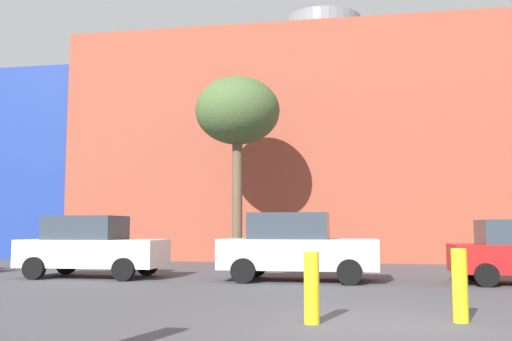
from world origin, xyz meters
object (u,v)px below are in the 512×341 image
parked_car_1 (91,247)px  bare_tree_0 (238,113)px  parked_car_2 (296,247)px  bollard_yellow_0 (312,288)px  bollard_yellow_1 (460,285)px

parked_car_1 → bare_tree_0: bare_tree_0 is taller
parked_car_2 → bollard_yellow_0: (0.94, -6.92, -0.38)m
parked_car_2 → bollard_yellow_1: (3.23, -6.39, -0.36)m
parked_car_2 → bollard_yellow_0: parked_car_2 is taller
bollard_yellow_0 → bollard_yellow_1: 2.35m
parked_car_1 → bollard_yellow_0: (7.05, -6.92, -0.35)m
bare_tree_0 → bollard_yellow_0: (3.60, -11.62, -5.21)m
parked_car_1 → parked_car_2: size_ratio=0.97×
parked_car_1 → bare_tree_0: (3.45, 4.70, 4.86)m
bare_tree_0 → bollard_yellow_0: size_ratio=6.47×
bollard_yellow_1 → parked_car_2: bearing=116.8°
parked_car_2 → bare_tree_0: 7.25m
parked_car_1 → bollard_yellow_1: parked_car_1 is taller
bare_tree_0 → bollard_yellow_1: bearing=-62.0°
parked_car_2 → bollard_yellow_1: bearing=-63.2°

